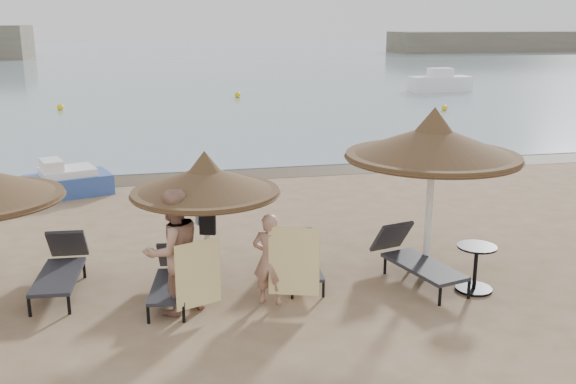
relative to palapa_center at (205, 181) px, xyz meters
name	(u,v)px	position (x,y,z in m)	size (l,w,h in m)	color
ground	(232,308)	(0.30, -0.76, -1.99)	(160.00, 160.00, 0.00)	#987D61
sea	(151,56)	(0.30, 79.24, -1.98)	(200.00, 140.00, 0.03)	gray
wet_sand_strip	(190,177)	(0.30, 8.64, -1.99)	(200.00, 1.60, 0.01)	#4E402D
palapa_center	(205,181)	(0.00, 0.00, 0.00)	(2.52, 2.52, 2.50)	white
palapa_right	(433,143)	(4.04, -0.07, 0.49)	(3.14, 3.14, 3.12)	white
lounger_far_left	(61,267)	(-2.50, 0.69, -1.58)	(0.83, 2.07, 0.91)	black
lounger_near_left	(172,277)	(-0.62, -0.11, -1.63)	(0.88, 1.89, 0.81)	black
lounger_near_right	(299,258)	(1.70, 0.30, -1.63)	(0.74, 1.83, 0.80)	black
lounger_far_right	(414,258)	(3.70, -0.27, -1.58)	(1.17, 2.17, 0.93)	black
side_table	(475,269)	(4.54, -0.97, -1.61)	(0.68, 0.68, 0.82)	black
person_left	(173,242)	(-0.60, -0.68, -0.80)	(1.09, 0.71, 2.38)	tan
person_right	(270,252)	(0.95, -0.72, -1.08)	(0.84, 0.54, 1.82)	tan
towel_left	(198,274)	(-0.25, -1.03, -1.24)	(0.73, 0.30, 1.08)	yellow
towel_right	(294,262)	(1.30, -0.97, -1.19)	(0.79, 0.29, 1.16)	yellow
bag_patterned	(205,212)	(0.00, 0.18, -0.59)	(0.35, 0.21, 0.43)	white
bag_dark	(208,223)	(0.00, -0.16, -0.70)	(0.28, 0.17, 0.38)	black
pedal_boat	(67,181)	(-3.08, 7.29, -1.62)	(2.45, 1.88, 1.01)	#314F9F
buoy_left	(60,107)	(-5.24, 25.02, -1.82)	(0.35, 0.35, 0.35)	yellow
buoy_mid	(238,95)	(4.68, 28.64, -1.81)	(0.37, 0.37, 0.37)	yellow
buoy_right	(445,108)	(14.41, 20.47, -1.84)	(0.31, 0.31, 0.31)	yellow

